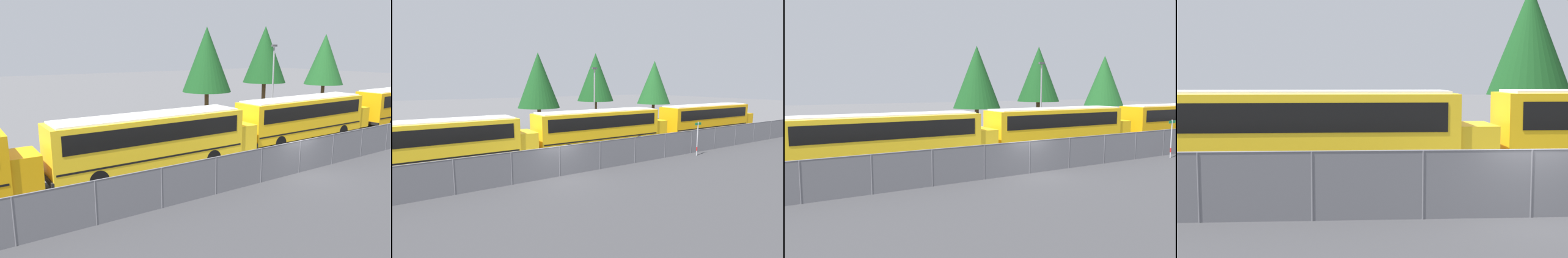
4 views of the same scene
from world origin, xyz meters
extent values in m
plane|color=#4C4C4F|center=(0.00, 0.00, 0.00)|extent=(200.00, 200.00, 0.00)
cube|color=#9EA0A5|center=(0.00, 0.00, 0.95)|extent=(66.06, 0.03, 1.90)
cube|color=slate|center=(0.00, -0.01, 0.95)|extent=(66.06, 0.01, 1.90)
cylinder|color=slate|center=(0.00, 0.00, 1.90)|extent=(66.06, 0.05, 0.05)
cylinder|color=slate|center=(-9.01, 0.00, 0.95)|extent=(0.07, 0.07, 1.90)
cylinder|color=slate|center=(-6.01, 0.00, 0.95)|extent=(0.07, 0.07, 1.90)
cylinder|color=slate|center=(-3.00, 0.00, 0.95)|extent=(0.07, 0.07, 1.90)
cylinder|color=slate|center=(0.00, 0.00, 0.95)|extent=(0.07, 0.07, 1.90)
cube|color=yellow|center=(-6.92, 4.95, 1.91)|extent=(11.56, 2.49, 2.78)
cube|color=black|center=(-6.92, 4.95, 2.52)|extent=(10.64, 2.53, 1.00)
cube|color=black|center=(-6.92, 4.95, 1.13)|extent=(11.33, 2.52, 0.10)
cube|color=yellow|center=(-0.44, 4.95, 1.35)|extent=(1.39, 2.29, 1.67)
cube|color=silver|center=(-6.92, 4.95, 3.34)|extent=(10.98, 2.24, 0.10)
cylinder|color=black|center=(-3.33, 6.08, 0.52)|extent=(1.03, 0.28, 1.03)
cylinder|color=black|center=(-3.33, 3.83, 0.52)|extent=(1.03, 0.28, 1.03)
cylinder|color=black|center=(-10.50, 6.08, 0.52)|extent=(1.03, 0.28, 1.03)
cylinder|color=black|center=(-10.50, 3.83, 0.52)|extent=(1.03, 0.28, 1.03)
cube|color=black|center=(0.61, 5.36, 0.67)|extent=(0.12, 2.49, 0.24)
cylinder|color=black|center=(2.86, 6.48, 0.52)|extent=(1.03, 0.28, 1.03)
cylinder|color=black|center=(2.86, 4.24, 0.52)|extent=(1.03, 0.28, 1.03)
cylinder|color=#51381E|center=(5.97, 17.43, 1.41)|extent=(0.44, 0.44, 2.81)
cone|color=#144219|center=(5.97, 17.43, 6.03)|extent=(4.95, 4.95, 6.44)
camera|label=1|loc=(-16.71, -14.06, 6.94)|focal=35.00mm
camera|label=2|loc=(-8.06, -16.40, 5.74)|focal=28.00mm
camera|label=3|loc=(-12.97, -17.58, 4.98)|focal=35.00mm
camera|label=4|loc=(-5.24, -14.45, 3.90)|focal=50.00mm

